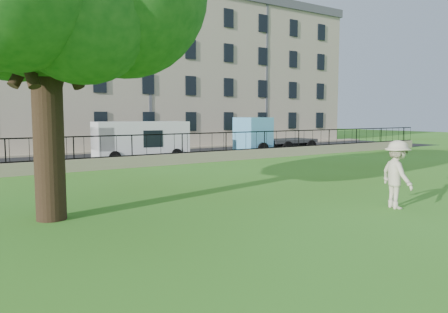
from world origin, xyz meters
TOP-DOWN VIEW (x-y plane):
  - ground at (0.00, 0.00)m, footprint 120.00×120.00m
  - retaining_wall at (0.00, 12.00)m, footprint 50.00×0.40m
  - iron_railing at (0.00, 12.00)m, footprint 50.00×0.05m
  - street at (0.00, 16.70)m, footprint 60.00×9.00m
  - sidewalk at (0.00, 21.90)m, footprint 60.00×1.40m
  - building_row at (0.00, 27.57)m, footprint 56.40×10.40m
  - man at (2.50, -1.92)m, footprint 1.18×1.49m
  - frisbee at (4.70, -0.61)m, footprint 0.35×0.34m
  - white_van at (2.00, 15.40)m, footprint 5.79×2.76m
  - blue_truck at (12.00, 14.40)m, footprint 6.19×2.28m

SIDE VIEW (x-z plane):
  - ground at x=0.00m, z-range 0.00..0.00m
  - street at x=0.00m, z-range 0.00..0.01m
  - sidewalk at x=0.00m, z-range 0.00..0.12m
  - retaining_wall at x=0.00m, z-range 0.00..0.60m
  - man at x=2.50m, z-range 0.00..2.01m
  - iron_railing at x=0.00m, z-range 0.59..1.72m
  - white_van at x=2.00m, z-range 0.00..2.35m
  - blue_truck at x=12.00m, z-range 0.00..2.58m
  - frisbee at x=4.70m, z-range 1.63..1.75m
  - building_row at x=0.00m, z-range 0.02..13.82m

